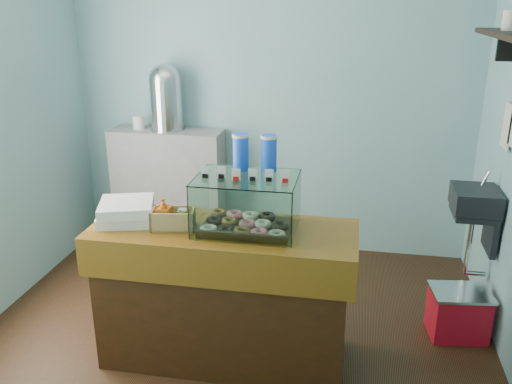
% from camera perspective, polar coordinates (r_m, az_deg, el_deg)
% --- Properties ---
extents(ground, '(3.50, 3.50, 0.00)m').
position_cam_1_polar(ground, '(3.89, -2.31, -14.62)').
color(ground, black).
rests_on(ground, ground).
extents(room_shell, '(3.54, 3.04, 2.82)m').
position_cam_1_polar(room_shell, '(3.26, -2.24, 11.04)').
color(room_shell, '#76ADAC').
rests_on(room_shell, ground).
extents(counter, '(1.60, 0.60, 0.90)m').
position_cam_1_polar(counter, '(3.44, -3.36, -10.65)').
color(counter, '#3D1D0B').
rests_on(counter, ground).
extents(back_shelf, '(1.00, 0.32, 1.10)m').
position_cam_1_polar(back_shelf, '(5.02, -9.12, 0.31)').
color(back_shelf, gray).
rests_on(back_shelf, ground).
extents(display_case, '(0.60, 0.44, 0.54)m').
position_cam_1_polar(display_case, '(3.20, -0.87, -0.83)').
color(display_case, '#372110').
rests_on(display_case, counter).
extents(condiment_crate, '(0.27, 0.19, 0.19)m').
position_cam_1_polar(condiment_crate, '(3.26, -8.97, -2.66)').
color(condiment_crate, tan).
rests_on(condiment_crate, counter).
extents(pastry_boxes, '(0.41, 0.40, 0.13)m').
position_cam_1_polar(pastry_boxes, '(3.42, -13.51, -1.98)').
color(pastry_boxes, silver).
rests_on(pastry_boxes, counter).
extents(coffee_urn, '(0.31, 0.31, 0.58)m').
position_cam_1_polar(coffee_urn, '(4.82, -9.47, 9.97)').
color(coffee_urn, silver).
rests_on(coffee_urn, back_shelf).
extents(red_cooler, '(0.42, 0.34, 0.34)m').
position_cam_1_polar(red_cooler, '(4.03, 20.51, -11.83)').
color(red_cooler, red).
rests_on(red_cooler, ground).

